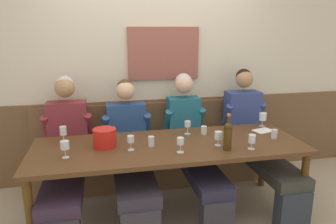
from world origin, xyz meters
TOP-DOWN VIEW (x-y plane):
  - ground_plane at (0.00, 0.00)m, footprint 6.80×6.80m
  - room_wall_back at (0.00, 1.09)m, footprint 6.80×0.12m
  - wood_wainscot_panel at (0.00, 1.04)m, footprint 6.80×0.03m
  - wall_bench at (0.00, 0.83)m, footprint 2.83×0.42m
  - dining_table at (0.00, 0.09)m, footprint 2.53×0.89m
  - person_center_right_seat at (-0.98, 0.44)m, footprint 0.52×1.34m
  - person_right_seat at (-0.34, 0.40)m, footprint 0.53×1.34m
  - person_center_left_seat at (0.32, 0.45)m, footprint 0.47×1.35m
  - person_left_seat at (1.06, 0.46)m, footprint 0.50×1.35m
  - ice_bucket at (-0.59, 0.16)m, footprint 0.21×0.21m
  - wine_bottle_green_tall at (0.47, -0.15)m, footprint 0.07×0.07m
  - wine_glass_by_bottle at (-0.92, -0.04)m, footprint 0.07×0.07m
  - wine_glass_center_rear at (0.43, -0.03)m, footprint 0.07×0.07m
  - wine_glass_mid_right at (0.05, -0.12)m, footprint 0.07×0.07m
  - wine_glass_center_front at (-0.37, 0.02)m, footprint 0.06×0.06m
  - wine_glass_left_end at (-0.97, 0.34)m, footprint 0.07×0.07m
  - wine_glass_mid_left at (0.24, 0.34)m, footprint 0.06×0.06m
  - wine_glass_near_bucket at (1.13, 0.44)m, footprint 0.08×0.08m
  - wine_glass_right_end at (0.70, -0.18)m, footprint 0.06×0.06m
  - water_tumbler_left at (1.04, 0.04)m, footprint 0.06×0.06m
  - water_tumbler_right at (-0.18, 0.08)m, footprint 0.06×0.06m
  - water_tumbler_center at (0.41, 0.31)m, footprint 0.06×0.06m
  - tasting_sheet_left_guest at (1.06, 0.28)m, footprint 0.24×0.20m

SIDE VIEW (x-z plane):
  - ground_plane at x=0.00m, z-range -0.02..0.00m
  - wall_bench at x=0.00m, z-range -0.19..0.75m
  - wood_wainscot_panel at x=0.00m, z-range 0.00..0.97m
  - person_right_seat at x=-0.34m, z-range -0.03..1.23m
  - person_center_right_seat at x=-0.98m, z-range -0.03..1.29m
  - person_center_left_seat at x=0.32m, z-range -0.01..1.30m
  - person_left_seat at x=1.06m, z-range -0.02..1.32m
  - dining_table at x=0.00m, z-range 0.30..1.05m
  - tasting_sheet_left_guest at x=1.06m, z-range 0.75..0.75m
  - water_tumbler_center at x=0.41m, z-range 0.75..0.83m
  - water_tumbler_left at x=1.04m, z-range 0.75..0.84m
  - water_tumbler_right at x=-0.18m, z-range 0.75..0.84m
  - ice_bucket at x=-0.59m, z-range 0.75..0.92m
  - wine_glass_center_rear at x=0.43m, z-range 0.77..0.91m
  - wine_glass_right_end at x=0.70m, z-range 0.77..0.91m
  - wine_glass_center_front at x=-0.37m, z-range 0.77..0.91m
  - wine_glass_mid_right at x=0.05m, z-range 0.78..0.91m
  - wine_glass_mid_left at x=0.24m, z-range 0.78..0.92m
  - wine_glass_near_bucket at x=1.13m, z-range 0.77..0.93m
  - wine_glass_by_bottle at x=-0.92m, z-range 0.78..0.93m
  - wine_glass_left_end at x=-0.97m, z-range 0.78..0.94m
  - wine_bottle_green_tall at x=0.47m, z-range 0.72..1.05m
  - room_wall_back at x=0.00m, z-range 0.00..2.80m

